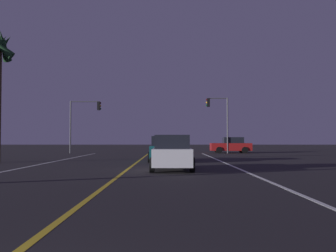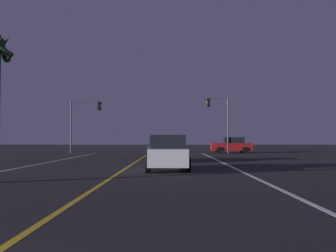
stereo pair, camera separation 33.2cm
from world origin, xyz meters
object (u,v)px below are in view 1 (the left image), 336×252
(traffic_light_near_right, at_px, (218,113))
(traffic_light_near_left, at_px, (85,114))
(car_lead_same_lane, at_px, (172,153))
(car_crossing_side, at_px, (231,145))
(car_ahead_far, at_px, (164,149))

(traffic_light_near_right, bearing_deg, traffic_light_near_left, -0.00)
(car_lead_same_lane, distance_m, car_crossing_side, 23.67)
(car_ahead_far, distance_m, traffic_light_near_right, 15.97)
(car_crossing_side, bearing_deg, car_ahead_far, 65.45)
(traffic_light_near_left, bearing_deg, car_ahead_far, -59.81)
(car_lead_same_lane, bearing_deg, car_crossing_side, -16.22)
(car_lead_same_lane, xyz_separation_m, traffic_light_near_left, (-8.94, 21.86, 3.27))
(car_ahead_far, height_order, car_lead_same_lane, same)
(traffic_light_near_left, bearing_deg, traffic_light_near_right, -0.00)
(car_ahead_far, relative_size, traffic_light_near_left, 0.78)
(car_ahead_far, bearing_deg, car_lead_same_lane, -176.46)
(car_lead_same_lane, bearing_deg, car_ahead_far, 3.54)
(car_crossing_side, bearing_deg, traffic_light_near_left, 3.20)
(car_ahead_far, bearing_deg, traffic_light_near_left, 30.19)
(car_lead_same_lane, xyz_separation_m, traffic_light_near_right, (5.07, 21.86, 3.45))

